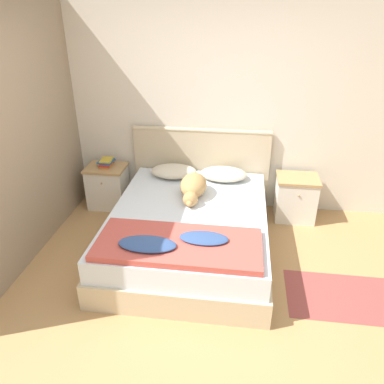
# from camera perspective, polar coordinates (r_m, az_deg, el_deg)

# --- Properties ---
(ground_plane) EXTENTS (16.00, 16.00, 0.00)m
(ground_plane) POSITION_cam_1_polar(r_m,az_deg,el_deg) (3.39, -1.16, -18.63)
(ground_plane) COLOR tan
(wall_back) EXTENTS (9.00, 0.06, 2.55)m
(wall_back) POSITION_cam_1_polar(r_m,az_deg,el_deg) (4.63, 2.83, 12.65)
(wall_back) COLOR beige
(wall_back) RESTS_ON ground_plane
(wall_side_left) EXTENTS (0.06, 3.10, 2.55)m
(wall_side_left) POSITION_cam_1_polar(r_m,az_deg,el_deg) (4.16, -23.59, 8.77)
(wall_side_left) COLOR gray
(wall_side_left) RESTS_ON ground_plane
(bed) EXTENTS (1.64, 2.08, 0.50)m
(bed) POSITION_cam_1_polar(r_m,az_deg,el_deg) (4.01, -0.40, -5.84)
(bed) COLOR #C6B28E
(bed) RESTS_ON ground_plane
(headboard) EXTENTS (1.72, 0.06, 1.04)m
(headboard) POSITION_cam_1_polar(r_m,az_deg,el_deg) (4.80, 1.38, 3.99)
(headboard) COLOR #C6B28E
(headboard) RESTS_ON ground_plane
(nightstand_left) EXTENTS (0.49, 0.41, 0.55)m
(nightstand_left) POSITION_cam_1_polar(r_m,az_deg,el_deg) (4.99, -12.70, 0.87)
(nightstand_left) COLOR silver
(nightstand_left) RESTS_ON ground_plane
(nightstand_right) EXTENTS (0.49, 0.41, 0.55)m
(nightstand_right) POSITION_cam_1_polar(r_m,az_deg,el_deg) (4.75, 15.49, -0.85)
(nightstand_right) COLOR silver
(nightstand_right) RESTS_ON ground_plane
(pillow_left) EXTENTS (0.56, 0.38, 0.14)m
(pillow_left) POSITION_cam_1_polar(r_m,az_deg,el_deg) (4.60, -2.78, 3.18)
(pillow_left) COLOR beige
(pillow_left) RESTS_ON bed
(pillow_right) EXTENTS (0.56, 0.38, 0.14)m
(pillow_right) POSITION_cam_1_polar(r_m,az_deg,el_deg) (4.53, 4.83, 2.76)
(pillow_right) COLOR beige
(pillow_right) RESTS_ON bed
(quilt) EXTENTS (1.45, 0.63, 0.10)m
(quilt) POSITION_cam_1_polar(r_m,az_deg,el_deg) (3.30, -2.30, -7.92)
(quilt) COLOR #BC4C42
(quilt) RESTS_ON bed
(dog) EXTENTS (0.29, 0.66, 0.24)m
(dog) POSITION_cam_1_polar(r_m,az_deg,el_deg) (4.10, 0.21, 0.78)
(dog) COLOR tan
(dog) RESTS_ON bed
(book_stack) EXTENTS (0.19, 0.22, 0.09)m
(book_stack) POSITION_cam_1_polar(r_m,az_deg,el_deg) (4.87, -12.94, 4.41)
(book_stack) COLOR orange
(book_stack) RESTS_ON nightstand_left
(rug) EXTENTS (1.08, 0.65, 0.00)m
(rug) POSITION_cam_1_polar(r_m,az_deg,el_deg) (3.84, 22.43, -14.59)
(rug) COLOR #93423D
(rug) RESTS_ON ground_plane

